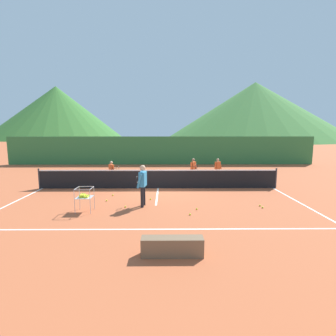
{
  "coord_description": "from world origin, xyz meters",
  "views": [
    {
      "loc": [
        0.39,
        -13.29,
        3.04
      ],
      "look_at": [
        0.51,
        -0.56,
        1.15
      ],
      "focal_mm": 28.05,
      "sensor_mm": 36.0,
      "label": 1
    }
  ],
  "objects_px": {
    "tennis_net": "(158,179)",
    "tennis_ball_2": "(125,207)",
    "tennis_ball_1": "(113,195)",
    "tennis_ball_4": "(107,200)",
    "tennis_ball_3": "(190,214)",
    "courtside_bench": "(172,246)",
    "student_2": "(218,167)",
    "tennis_ball_7": "(263,207)",
    "tennis_ball_8": "(150,199)",
    "student_1": "(193,167)",
    "ball_cart": "(84,196)",
    "instructor": "(143,182)",
    "student_0": "(112,169)",
    "tennis_ball_6": "(260,205)",
    "tennis_ball_5": "(197,209)"
  },
  "relations": [
    {
      "from": "ball_cart",
      "to": "tennis_ball_4",
      "type": "distance_m",
      "value": 1.59
    },
    {
      "from": "tennis_ball_3",
      "to": "tennis_ball_8",
      "type": "distance_m",
      "value": 2.58
    },
    {
      "from": "student_1",
      "to": "tennis_ball_2",
      "type": "xyz_separation_m",
      "value": [
        -3.24,
        -5.58,
        -0.76
      ]
    },
    {
      "from": "instructor",
      "to": "student_1",
      "type": "distance_m",
      "value": 5.97
    },
    {
      "from": "tennis_ball_5",
      "to": "tennis_ball_6",
      "type": "xyz_separation_m",
      "value": [
        2.57,
        0.44,
        0.0
      ]
    },
    {
      "from": "student_0",
      "to": "student_1",
      "type": "xyz_separation_m",
      "value": [
        4.76,
        0.6,
        0.05
      ]
    },
    {
      "from": "student_1",
      "to": "tennis_ball_5",
      "type": "bearing_deg",
      "value": -94.7
    },
    {
      "from": "tennis_ball_2",
      "to": "tennis_ball_8",
      "type": "xyz_separation_m",
      "value": [
        0.92,
        1.15,
        0.0
      ]
    },
    {
      "from": "tennis_net",
      "to": "ball_cart",
      "type": "bearing_deg",
      "value": -124.31
    },
    {
      "from": "instructor",
      "to": "tennis_ball_7",
      "type": "xyz_separation_m",
      "value": [
        4.67,
        -0.32,
        -0.96
      ]
    },
    {
      "from": "ball_cart",
      "to": "tennis_ball_5",
      "type": "xyz_separation_m",
      "value": [
        4.2,
        0.17,
        -0.56
      ]
    },
    {
      "from": "tennis_ball_3",
      "to": "courtside_bench",
      "type": "xyz_separation_m",
      "value": [
        -0.71,
        -3.01,
        0.2
      ]
    },
    {
      "from": "instructor",
      "to": "tennis_ball_1",
      "type": "distance_m",
      "value": 2.45
    },
    {
      "from": "tennis_ball_7",
      "to": "tennis_ball_6",
      "type": "bearing_deg",
      "value": 91.91
    },
    {
      "from": "student_0",
      "to": "courtside_bench",
      "type": "height_order",
      "value": "student_0"
    },
    {
      "from": "instructor",
      "to": "tennis_ball_2",
      "type": "bearing_deg",
      "value": -163.96
    },
    {
      "from": "tennis_net",
      "to": "tennis_ball_2",
      "type": "relative_size",
      "value": 180.85
    },
    {
      "from": "courtside_bench",
      "to": "tennis_net",
      "type": "bearing_deg",
      "value": 94.3
    },
    {
      "from": "student_2",
      "to": "ball_cart",
      "type": "distance_m",
      "value": 8.87
    },
    {
      "from": "instructor",
      "to": "tennis_ball_1",
      "type": "bearing_deg",
      "value": 132.64
    },
    {
      "from": "tennis_net",
      "to": "tennis_ball_7",
      "type": "bearing_deg",
      "value": -40.04
    },
    {
      "from": "tennis_net",
      "to": "instructor",
      "type": "distance_m",
      "value": 3.25
    },
    {
      "from": "student_2",
      "to": "ball_cart",
      "type": "height_order",
      "value": "student_2"
    },
    {
      "from": "student_0",
      "to": "tennis_ball_2",
      "type": "distance_m",
      "value": 5.26
    },
    {
      "from": "tennis_ball_2",
      "to": "tennis_ball_6",
      "type": "distance_m",
      "value": 5.33
    },
    {
      "from": "tennis_ball_8",
      "to": "student_1",
      "type": "bearing_deg",
      "value": 62.3
    },
    {
      "from": "tennis_net",
      "to": "student_2",
      "type": "distance_m",
      "value": 4.37
    },
    {
      "from": "tennis_ball_1",
      "to": "tennis_ball_6",
      "type": "relative_size",
      "value": 1.0
    },
    {
      "from": "instructor",
      "to": "student_2",
      "type": "distance_m",
      "value": 7.0
    },
    {
      "from": "tennis_net",
      "to": "student_0",
      "type": "relative_size",
      "value": 9.99
    },
    {
      "from": "tennis_net",
      "to": "tennis_ball_5",
      "type": "xyz_separation_m",
      "value": [
        1.57,
        -3.67,
        -0.47
      ]
    },
    {
      "from": "ball_cart",
      "to": "tennis_ball_2",
      "type": "distance_m",
      "value": 1.62
    },
    {
      "from": "tennis_ball_1",
      "to": "tennis_ball_4",
      "type": "xyz_separation_m",
      "value": [
        -0.08,
        -0.93,
        0.0
      ]
    },
    {
      "from": "tennis_ball_1",
      "to": "tennis_ball_6",
      "type": "height_order",
      "value": "same"
    },
    {
      "from": "tennis_ball_8",
      "to": "courtside_bench",
      "type": "height_order",
      "value": "courtside_bench"
    },
    {
      "from": "tennis_net",
      "to": "student_2",
      "type": "height_order",
      "value": "student_2"
    },
    {
      "from": "student_2",
      "to": "tennis_ball_7",
      "type": "distance_m",
      "value": 6.07
    },
    {
      "from": "tennis_ball_5",
      "to": "tennis_ball_7",
      "type": "xyz_separation_m",
      "value": [
        2.58,
        0.18,
        0.0
      ]
    },
    {
      "from": "student_2",
      "to": "tennis_ball_8",
      "type": "relative_size",
      "value": 18.75
    },
    {
      "from": "tennis_ball_1",
      "to": "tennis_ball_4",
      "type": "relative_size",
      "value": 1.0
    },
    {
      "from": "tennis_net",
      "to": "tennis_ball_5",
      "type": "relative_size",
      "value": 180.85
    },
    {
      "from": "tennis_net",
      "to": "tennis_ball_6",
      "type": "height_order",
      "value": "tennis_net"
    },
    {
      "from": "student_1",
      "to": "courtside_bench",
      "type": "height_order",
      "value": "student_1"
    },
    {
      "from": "student_0",
      "to": "tennis_ball_8",
      "type": "xyz_separation_m",
      "value": [
        2.44,
        -3.83,
        -0.71
      ]
    },
    {
      "from": "student_1",
      "to": "tennis_ball_1",
      "type": "distance_m",
      "value": 5.59
    },
    {
      "from": "student_2",
      "to": "tennis_ball_4",
      "type": "height_order",
      "value": "student_2"
    },
    {
      "from": "instructor",
      "to": "courtside_bench",
      "type": "xyz_separation_m",
      "value": [
        1.06,
        -4.13,
        -0.76
      ]
    },
    {
      "from": "tennis_ball_1",
      "to": "tennis_ball_8",
      "type": "bearing_deg",
      "value": -21.52
    },
    {
      "from": "student_2",
      "to": "ball_cart",
      "type": "relative_size",
      "value": 1.42
    },
    {
      "from": "tennis_ball_2",
      "to": "tennis_ball_8",
      "type": "height_order",
      "value": "same"
    }
  ]
}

